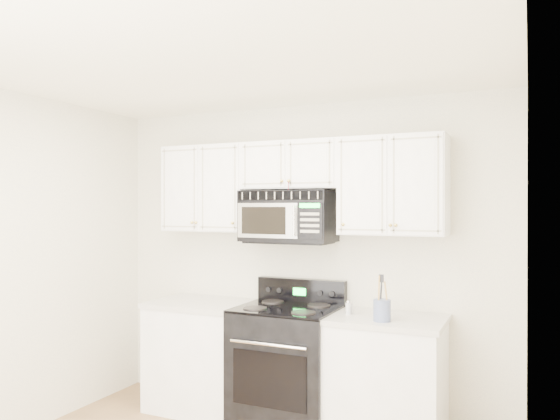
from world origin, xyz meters
The scene contains 9 objects.
room centered at (0.00, 0.00, 1.30)m, with size 3.51×3.51×2.61m.
base_cabinet_left centered at (-0.80, 1.44, 0.43)m, with size 0.86×0.65×0.92m.
base_cabinet_right centered at (0.80, 1.44, 0.43)m, with size 0.86×0.65×0.92m.
range centered at (0.01, 1.42, 0.48)m, with size 0.78×0.71×1.13m.
upper_cabinets centered at (0.00, 1.58, 1.93)m, with size 2.44×0.37×0.75m.
microwave centered at (-0.04, 1.56, 1.66)m, with size 0.76×0.43×0.42m.
utensil_crock centered at (0.81, 1.27, 1.00)m, with size 0.12×0.12×0.33m.
shaker_salt centered at (0.53, 1.43, 0.97)m, with size 0.04×0.04×0.10m.
shaker_pepper centered at (0.52, 1.40, 0.97)m, with size 0.05×0.05×0.11m.
Camera 1 is at (1.76, -2.55, 1.73)m, focal length 35.00 mm.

